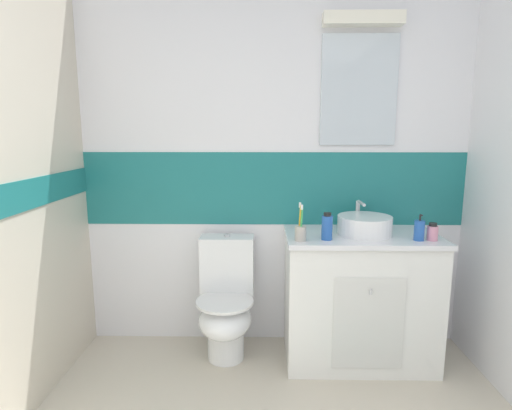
# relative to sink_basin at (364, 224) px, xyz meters

# --- Properties ---
(wall_back_tiled) EXTENTS (3.20, 0.20, 2.50)m
(wall_back_tiled) POSITION_rel_sink_basin_xyz_m (-0.56, 0.32, 0.35)
(wall_back_tiled) COLOR white
(wall_back_tiled) RESTS_ON ground_plane
(vanity_cabinet) EXTENTS (0.96, 0.55, 0.85)m
(vanity_cabinet) POSITION_rel_sink_basin_xyz_m (-0.01, 0.01, -0.49)
(vanity_cabinet) COLOR white
(vanity_cabinet) RESTS_ON ground_plane
(sink_basin) EXTENTS (0.34, 0.38, 0.19)m
(sink_basin) POSITION_rel_sink_basin_xyz_m (0.00, 0.00, 0.00)
(sink_basin) COLOR white
(sink_basin) RESTS_ON vanity_cabinet
(toilet) EXTENTS (0.37, 0.50, 0.81)m
(toilet) POSITION_rel_sink_basin_xyz_m (-0.88, 0.04, -0.54)
(toilet) COLOR white
(toilet) RESTS_ON ground_plane
(toothbrush_cup) EXTENTS (0.07, 0.07, 0.23)m
(toothbrush_cup) POSITION_rel_sink_basin_xyz_m (-0.42, -0.16, -0.01)
(toothbrush_cup) COLOR #B2ADA3
(toothbrush_cup) RESTS_ON vanity_cabinet
(soap_dispenser) EXTENTS (0.06, 0.06, 0.16)m
(soap_dispenser) POSITION_rel_sink_basin_xyz_m (0.29, -0.14, -0.00)
(soap_dispenser) COLOR #2659B2
(soap_dispenser) RESTS_ON vanity_cabinet
(mouthwash_bottle) EXTENTS (0.07, 0.07, 0.16)m
(mouthwash_bottle) POSITION_rel_sink_basin_xyz_m (-0.25, -0.13, 0.01)
(mouthwash_bottle) COLOR #2659B2
(mouthwash_bottle) RESTS_ON vanity_cabinet
(lotion_bottle_short) EXTENTS (0.06, 0.06, 0.11)m
(lotion_bottle_short) POSITION_rel_sink_basin_xyz_m (0.37, -0.14, -0.02)
(lotion_bottle_short) COLOR pink
(lotion_bottle_short) RESTS_ON vanity_cabinet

